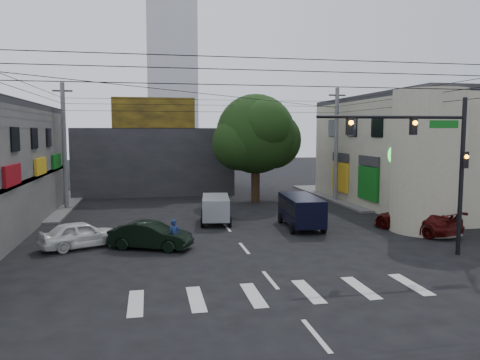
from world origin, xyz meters
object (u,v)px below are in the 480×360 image
object	(u,v)px
utility_pole_far_right	(336,145)
traffic_officer	(174,236)
traffic_gantry	(429,151)
utility_pole_far_left	(64,147)
navy_van	(301,212)
maroon_sedan	(416,219)
white_compact	(81,234)
dark_sedan	(151,236)
silver_minivan	(216,210)
street_tree	(256,134)

from	to	relation	value
utility_pole_far_right	traffic_officer	xyz separation A→B (m)	(-13.86, -13.88, -3.84)
traffic_gantry	utility_pole_far_left	distance (m)	25.00
utility_pole_far_left	navy_van	distance (m)	18.11
maroon_sedan	traffic_officer	xyz separation A→B (m)	(-13.65, -1.62, 0.02)
maroon_sedan	utility_pole_far_right	bearing A→B (deg)	-111.85
utility_pole_far_right	traffic_gantry	bearing A→B (deg)	-98.94
utility_pole_far_left	navy_van	bearing A→B (deg)	-33.55
utility_pole_far_right	white_compact	world-z (taller)	utility_pole_far_right
white_compact	navy_van	bearing A→B (deg)	-102.51
utility_pole_far_right	traffic_officer	distance (m)	19.99
maroon_sedan	navy_van	bearing A→B (deg)	-43.11
dark_sedan	silver_minivan	xyz separation A→B (m)	(4.01, 5.82, 0.17)
navy_van	maroon_sedan	bearing A→B (deg)	-108.17
street_tree	navy_van	distance (m)	11.72
traffic_gantry	dark_sedan	bearing A→B (deg)	162.79
silver_minivan	navy_van	size ratio (longest dim) A/B	0.84
maroon_sedan	white_compact	bearing A→B (deg)	-20.75
white_compact	maroon_sedan	bearing A→B (deg)	-114.04
street_tree	utility_pole_far_right	world-z (taller)	utility_pole_far_right
traffic_officer	street_tree	bearing A→B (deg)	62.84
white_compact	traffic_officer	bearing A→B (deg)	-133.86
utility_pole_far_left	navy_van	xyz separation A→B (m)	(14.78, -9.80, -3.66)
maroon_sedan	silver_minivan	distance (m)	11.80
silver_minivan	traffic_officer	distance (m)	7.13
street_tree	traffic_officer	world-z (taller)	street_tree
street_tree	navy_van	size ratio (longest dim) A/B	1.81
traffic_gantry	utility_pole_far_right	size ratio (longest dim) A/B	0.78
silver_minivan	traffic_gantry	bearing A→B (deg)	-132.03
navy_van	traffic_officer	size ratio (longest dim) A/B	3.17
street_tree	dark_sedan	xyz separation A→B (m)	(-8.47, -14.20, -4.82)
white_compact	navy_van	distance (m)	12.35
utility_pole_far_left	traffic_gantry	bearing A→B (deg)	-42.86
white_compact	navy_van	size ratio (longest dim) A/B	0.87
traffic_gantry	utility_pole_far_right	xyz separation A→B (m)	(2.68, 17.00, -0.23)
white_compact	maroon_sedan	distance (m)	18.09
white_compact	traffic_officer	size ratio (longest dim) A/B	2.76
utility_pole_far_right	silver_minivan	size ratio (longest dim) A/B	2.29
maroon_sedan	silver_minivan	size ratio (longest dim) A/B	1.37
white_compact	traffic_officer	world-z (taller)	traffic_officer
navy_van	traffic_officer	distance (m)	8.67
street_tree	traffic_officer	bearing A→B (deg)	-116.32
dark_sedan	utility_pole_far_left	bearing A→B (deg)	47.05
utility_pole_far_left	maroon_sedan	world-z (taller)	utility_pole_far_left
traffic_gantry	navy_van	distance (m)	8.92
street_tree	utility_pole_far_left	size ratio (longest dim) A/B	0.95
silver_minivan	utility_pole_far_left	bearing A→B (deg)	61.00
dark_sedan	utility_pole_far_right	bearing A→B (deg)	-26.11
utility_pole_far_left	dark_sedan	world-z (taller)	utility_pole_far_left
utility_pole_far_right	dark_sedan	distance (m)	20.34
street_tree	traffic_gantry	size ratio (longest dim) A/B	1.21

